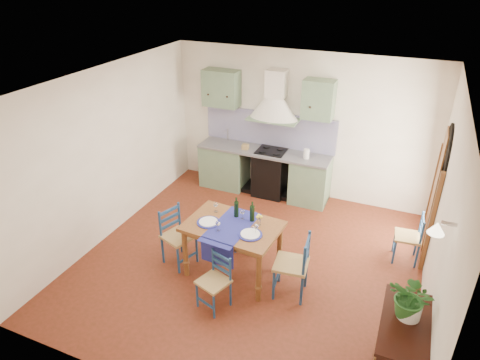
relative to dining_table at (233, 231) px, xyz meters
name	(u,v)px	position (x,y,z in m)	size (l,w,h in m)	color
floor	(250,261)	(0.14, 0.35, -0.75)	(5.00, 5.00, 0.00)	#4C2210
back_wall	(272,143)	(-0.33, 2.64, 0.30)	(5.00, 0.96, 2.80)	white
right_wall	(441,213)	(2.63, 0.62, 0.59)	(0.26, 5.00, 2.80)	white
left_wall	(108,154)	(-2.36, 0.35, 0.65)	(0.04, 5.00, 2.80)	white
ceiling	(252,84)	(0.14, 0.35, 2.05)	(5.00, 5.00, 0.01)	silver
dining_table	(233,231)	(0.00, 0.00, 0.00)	(1.39, 1.06, 1.16)	brown
chair_near	(215,281)	(0.06, -0.71, -0.34)	(0.47, 0.47, 0.79)	navy
chair_far	(247,228)	(-0.03, 0.62, -0.34)	(0.43, 0.43, 0.80)	navy
chair_left	(177,236)	(-0.89, -0.08, -0.27)	(0.55, 0.55, 0.92)	navy
chair_right	(294,265)	(0.95, -0.08, -0.25)	(0.50, 0.50, 0.96)	navy
chair_spare	(410,237)	(2.37, 1.35, -0.33)	(0.41, 0.41, 0.82)	navy
sideboard	(399,352)	(2.40, -1.05, -0.24)	(0.50, 1.05, 0.94)	black
potted_plant	(412,298)	(2.40, -0.95, 0.43)	(0.44, 0.38, 0.49)	#286426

